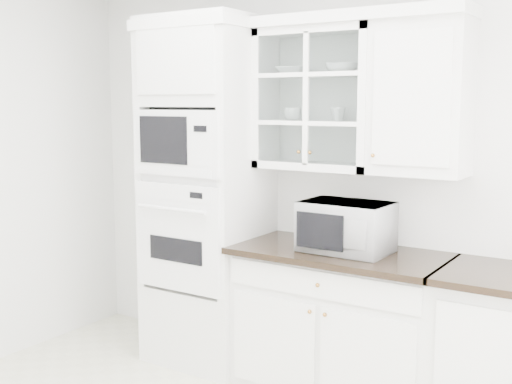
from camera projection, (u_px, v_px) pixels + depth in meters
The scene contains 12 objects.
room_shell at pixel (205, 112), 3.18m from camera, with size 4.00×3.50×2.70m.
oven_column at pixel (207, 193), 4.48m from camera, with size 0.76×0.68×2.40m.
base_cabinet_run at pixel (341, 320), 4.05m from camera, with size 1.32×0.67×0.92m.
extra_base_cabinet at pixel (506, 354), 3.51m from camera, with size 0.72×0.67×0.92m.
upper_cabinet_glass at pixel (318, 99), 4.11m from camera, with size 0.80×0.33×0.90m.
upper_cabinet_solid at pixel (421, 99), 3.75m from camera, with size 0.55×0.33×0.90m, color white.
crown_molding at pixel (303, 22), 4.08m from camera, with size 2.14×0.38×0.07m, color white.
countertop_microwave at pixel (347, 226), 3.94m from camera, with size 0.53×0.44×0.31m, color white.
bowl_a at pixel (292, 70), 4.19m from camera, with size 0.21×0.21×0.05m, color white.
bowl_b at pixel (342, 68), 4.01m from camera, with size 0.20×0.20×0.06m, color white.
cup_a at pixel (293, 114), 4.21m from camera, with size 0.11×0.11×0.08m, color white.
cup_b at pixel (338, 114), 4.07m from camera, with size 0.10×0.10×0.09m, color white.
Camera 1 is at (1.96, -2.11, 1.83)m, focal length 45.00 mm.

